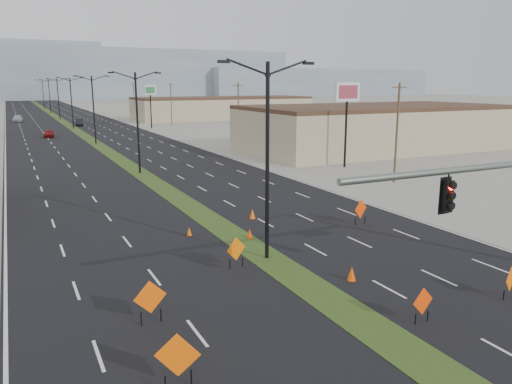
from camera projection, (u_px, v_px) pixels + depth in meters
name	position (u px, v px, depth m)	size (l,w,h in m)	color
ground	(443.00, 377.00, 15.60)	(600.00, 600.00, 0.00)	gray
road_surface	(71.00, 127.00, 103.24)	(25.00, 400.00, 0.02)	black
median_strip	(71.00, 127.00, 103.24)	(2.00, 400.00, 0.04)	#2B4117
building_se_near	(375.00, 129.00, 69.12)	(36.00, 18.00, 5.50)	tan
building_se_far	(222.00, 109.00, 127.86)	(44.00, 16.00, 5.00)	tan
mesa_center	(102.00, 74.00, 292.76)	(220.00, 50.00, 28.00)	gray
mesa_east	(313.00, 83.00, 345.47)	(160.00, 50.00, 18.00)	gray
streetlight_0	(267.00, 156.00, 24.96)	(5.15, 0.24, 10.02)	black
streetlight_1	(137.00, 120.00, 49.49)	(5.15, 0.24, 10.02)	black
streetlight_2	(94.00, 107.00, 74.03)	(5.15, 0.24, 10.02)	black
streetlight_3	(72.00, 101.00, 98.57)	(5.15, 0.24, 10.02)	black
streetlight_4	(58.00, 98.00, 123.11)	(5.15, 0.24, 10.02)	black
streetlight_5	(49.00, 95.00, 147.64)	(5.15, 0.24, 10.02)	black
streetlight_6	(43.00, 93.00, 172.18)	(5.15, 0.24, 10.02)	black
utility_pole_0	(397.00, 132.00, 45.14)	(1.60, 0.20, 9.00)	#4C3823
utility_pole_1	(238.00, 112.00, 75.81)	(1.60, 0.20, 9.00)	#4C3823
utility_pole_2	(171.00, 103.00, 106.48)	(1.60, 0.20, 9.00)	#4C3823
utility_pole_3	(134.00, 99.00, 137.15)	(1.60, 0.20, 9.00)	#4C3823
car_left	(49.00, 134.00, 83.87)	(1.50, 3.73, 1.27)	maroon
car_mid	(79.00, 122.00, 106.43)	(1.53, 4.38, 1.44)	black
car_far	(18.00, 119.00, 117.27)	(2.07, 5.10, 1.48)	#A2A5AB
construction_sign_0	(178.00, 357.00, 14.70)	(1.27, 0.60, 1.84)	#F15805
construction_sign_1	(150.00, 299.00, 18.82)	(1.30, 0.18, 1.74)	#E45104
construction_sign_2	(236.00, 250.00, 24.57)	(1.13, 0.44, 1.58)	#E56304
construction_sign_3	(423.00, 303.00, 18.92)	(1.07, 0.17, 1.43)	#F03B05
construction_sign_4	(510.00, 280.00, 21.04)	(1.03, 0.42, 1.45)	#FF6005
construction_sign_5	(361.00, 210.00, 32.06)	(1.22, 0.45, 1.70)	#EC3904
cone_0	(352.00, 274.00, 23.10)	(0.41, 0.41, 0.69)	#DE4804
cone_1	(250.00, 234.00, 29.33)	(0.37, 0.37, 0.62)	#E03904
cone_2	(252.00, 214.00, 33.65)	(0.41, 0.41, 0.68)	#ED5A04
cone_3	(189.00, 231.00, 29.93)	(0.32, 0.32, 0.53)	#DE5104
pole_sign_east_near	(347.00, 99.00, 52.84)	(2.95, 0.44, 9.04)	black
pole_sign_east_far	(150.00, 94.00, 99.33)	(2.71, 1.34, 8.50)	black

